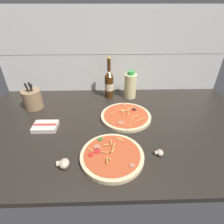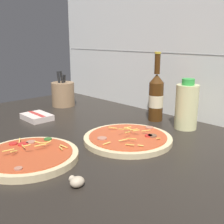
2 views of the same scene
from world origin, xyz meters
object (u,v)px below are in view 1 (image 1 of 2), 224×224
at_px(pizza_near, 112,156).
at_px(oil_bottle, 130,86).
at_px(mushroom_left, 159,153).
at_px(utensil_crock, 33,99).
at_px(beer_bottle, 109,84).
at_px(pizza_far, 126,116).
at_px(mushroom_right, 64,164).
at_px(dish_towel, 45,126).

height_order(pizza_near, oil_bottle, oil_bottle).
bearing_deg(mushroom_left, utensil_crock, 148.17).
bearing_deg(beer_bottle, mushroom_left, -69.22).
height_order(pizza_near, beer_bottle, beer_bottle).
relative_size(beer_bottle, utensil_crock, 1.57).
distance_m(pizza_far, mushroom_left, 0.33).
bearing_deg(mushroom_right, dish_towel, 120.02).
xyz_separation_m(pizza_far, mushroom_right, (-0.29, -0.36, 0.01)).
height_order(mushroom_left, dish_towel, same).
xyz_separation_m(mushroom_left, utensil_crock, (-0.71, 0.44, 0.05)).
relative_size(oil_bottle, dish_towel, 1.48).
bearing_deg(pizza_near, mushroom_left, 2.78).
bearing_deg(utensil_crock, mushroom_right, -59.51).
height_order(pizza_near, dish_towel, pizza_near).
bearing_deg(pizza_far, beer_bottle, 109.45).
xyz_separation_m(pizza_far, utensil_crock, (-0.58, 0.14, 0.05)).
distance_m(utensil_crock, dish_towel, 0.27).
distance_m(beer_bottle, oil_bottle, 0.15).
xyz_separation_m(pizza_near, utensil_crock, (-0.49, 0.45, 0.05)).
height_order(pizza_near, mushroom_left, pizza_near).
distance_m(mushroom_left, mushroom_right, 0.42).
xyz_separation_m(pizza_far, mushroom_left, (0.12, -0.30, 0.00)).
height_order(pizza_near, utensil_crock, utensil_crock).
xyz_separation_m(utensil_crock, dish_towel, (0.14, -0.23, -0.05)).
bearing_deg(beer_bottle, dish_towel, -134.33).
bearing_deg(mushroom_right, beer_bottle, 72.40).
distance_m(oil_bottle, mushroom_left, 0.58).
distance_m(oil_bottle, mushroom_right, 0.72).
height_order(beer_bottle, dish_towel, beer_bottle).
bearing_deg(mushroom_right, utensil_crock, 120.49).
xyz_separation_m(beer_bottle, dish_towel, (-0.35, -0.36, -0.09)).
relative_size(oil_bottle, mushroom_right, 3.66).
bearing_deg(dish_towel, pizza_near, -31.92).
bearing_deg(dish_towel, oil_bottle, 35.58).
bearing_deg(utensil_crock, mushroom_left, -31.83).
bearing_deg(mushroom_left, oil_bottle, 96.91).
bearing_deg(mushroom_left, dish_towel, 159.64).
bearing_deg(mushroom_right, mushroom_left, 7.48).
distance_m(pizza_near, beer_bottle, 0.59).
relative_size(pizza_near, utensil_crock, 1.56).
relative_size(beer_bottle, oil_bottle, 1.48).
relative_size(pizza_near, mushroom_left, 7.38).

